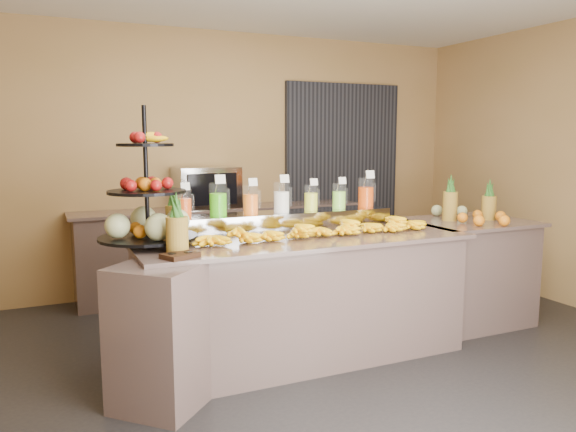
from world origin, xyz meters
TOP-DOWN VIEW (x-y plane):
  - ground at (0.00, 0.00)m, footprint 6.00×6.00m
  - room_envelope at (0.19, 0.79)m, footprint 6.04×5.02m
  - buffet_counter at (-0.12, 0.26)m, footprint 2.75×1.25m
  - right_counter at (1.70, 0.40)m, footprint 1.08×0.88m
  - back_ledge at (0.00, 2.25)m, footprint 3.10×0.55m
  - pitcher_tray at (-0.03, 0.58)m, footprint 1.85×0.30m
  - juice_pitcher_orange_a at (-0.81, 0.58)m, footprint 0.11×0.12m
  - juice_pitcher_green at (-0.55, 0.58)m, footprint 0.13×0.14m
  - juice_pitcher_orange_b at (-0.29, 0.58)m, footprint 0.12×0.12m
  - juice_pitcher_milk at (-0.03, 0.58)m, footprint 0.13×0.13m
  - juice_pitcher_lemon at (0.23, 0.58)m, footprint 0.11×0.12m
  - juice_pitcher_lime at (0.49, 0.58)m, footprint 0.11×0.12m
  - juice_pitcher_orange_c at (0.75, 0.58)m, footprint 0.13×0.14m
  - banana_heap at (0.12, 0.25)m, footprint 1.83×0.17m
  - fruit_stand at (-1.06, 0.41)m, footprint 0.69×0.69m
  - condiment_caddy at (-1.01, -0.10)m, footprint 0.25×0.22m
  - pineapple_left_a at (-1.00, 0.03)m, footprint 0.14×0.14m
  - pineapple_left_b at (-0.85, 0.77)m, footprint 0.12×0.12m
  - right_fruit_pile at (1.71, 0.31)m, footprint 0.49×0.46m
  - oven_warmer at (-0.17, 2.25)m, footprint 0.66×0.47m

SIDE VIEW (x-z plane):
  - ground at x=0.00m, z-range 0.00..0.00m
  - buffet_counter at x=-0.12m, z-range 0.00..0.93m
  - back_ledge at x=0.00m, z-range 0.00..0.93m
  - right_counter at x=1.70m, z-range 0.00..0.93m
  - condiment_caddy at x=-1.01m, z-range 0.93..0.96m
  - banana_heap at x=0.12m, z-range 0.91..1.07m
  - pitcher_tray at x=-0.03m, z-range 0.93..1.08m
  - right_fruit_pile at x=1.71m, z-range 0.88..1.14m
  - pineapple_left_b at x=-0.85m, z-range 0.88..1.26m
  - pineapple_left_a at x=-1.00m, z-range 0.88..1.28m
  - oven_warmer at x=-0.17m, z-range 0.93..1.36m
  - fruit_stand at x=-1.06m, z-range 0.70..1.64m
  - juice_pitcher_lemon at x=0.23m, z-range 1.04..1.31m
  - juice_pitcher_orange_a at x=-0.81m, z-range 1.04..1.31m
  - juice_pitcher_lime at x=0.49m, z-range 1.04..1.31m
  - juice_pitcher_orange_b at x=-0.29m, z-range 1.03..1.32m
  - juice_pitcher_milk at x=-0.03m, z-range 1.03..1.34m
  - juice_pitcher_green at x=-0.55m, z-range 1.03..1.35m
  - juice_pitcher_orange_c at x=0.75m, z-range 1.03..1.35m
  - room_envelope at x=0.19m, z-range 0.47..3.29m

